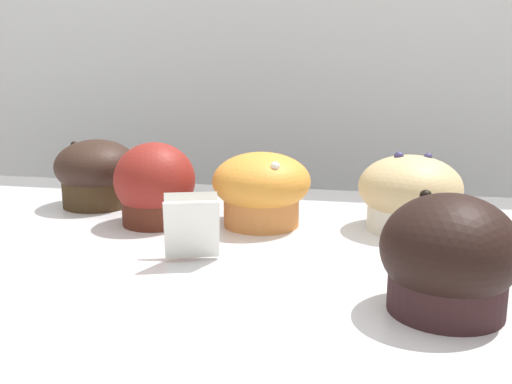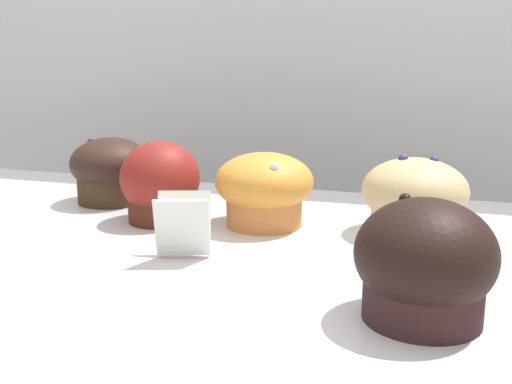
% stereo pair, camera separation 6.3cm
% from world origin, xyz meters
% --- Properties ---
extents(wall_back, '(3.20, 0.10, 1.80)m').
position_xyz_m(wall_back, '(0.00, 0.60, 0.90)').
color(wall_back, silver).
rests_on(wall_back, ground).
extents(muffin_front_center, '(0.09, 0.09, 0.09)m').
position_xyz_m(muffin_front_center, '(-0.06, 0.11, 0.97)').
color(muffin_front_center, '#4E2116').
rests_on(muffin_front_center, display_counter).
extents(muffin_back_left, '(0.10, 0.10, 0.09)m').
position_xyz_m(muffin_back_left, '(0.23, -0.07, 0.97)').
color(muffin_back_left, '#301B1C').
rests_on(muffin_back_left, display_counter).
extents(muffin_back_right, '(0.10, 0.10, 0.08)m').
position_xyz_m(muffin_back_right, '(-0.17, 0.17, 0.97)').
color(muffin_back_right, '#3B2A17').
rests_on(muffin_back_right, display_counter).
extents(muffin_front_left, '(0.11, 0.11, 0.08)m').
position_xyz_m(muffin_front_left, '(0.05, 0.13, 0.97)').
color(muffin_front_left, '#CD7C3D').
rests_on(muffin_front_left, display_counter).
extents(muffin_front_right, '(0.11, 0.11, 0.09)m').
position_xyz_m(muffin_front_right, '(0.22, 0.14, 0.97)').
color(muffin_front_right, silver).
rests_on(muffin_front_right, display_counter).
extents(price_card, '(0.06, 0.06, 0.06)m').
position_xyz_m(price_card, '(0.01, -0.00, 0.96)').
color(price_card, white).
rests_on(price_card, display_counter).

